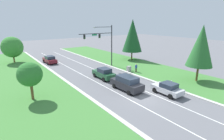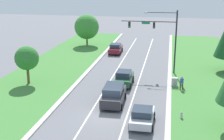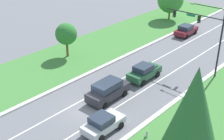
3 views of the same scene
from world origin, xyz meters
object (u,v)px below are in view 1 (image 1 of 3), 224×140
object	(u,v)px
forest_sedan	(104,73)
oak_near_left_tree	(12,47)
charcoal_suv	(127,83)
conifer_far_right_tree	(132,36)
oak_far_left_tree	(30,74)
traffic_signal_mast	(104,40)
silver_sedan	(167,88)
utility_cabinet	(129,69)
pedestrian	(136,68)
burgundy_sedan	(50,60)
fire_hydrant	(171,83)
conifer_near_right_tree	(201,46)

from	to	relation	value
forest_sedan	oak_near_left_tree	xyz separation A→B (m)	(-10.52, 21.86, 2.74)
forest_sedan	charcoal_suv	size ratio (longest dim) A/B	0.91
conifer_far_right_tree	oak_near_left_tree	bearing A→B (deg)	150.58
charcoal_suv	oak_far_left_tree	world-z (taller)	oak_far_left_tree
traffic_signal_mast	silver_sedan	distance (m)	17.23
charcoal_suv	silver_sedan	bearing A→B (deg)	-53.32
charcoal_suv	utility_cabinet	bearing A→B (deg)	45.49
charcoal_suv	pedestrian	distance (m)	8.94
traffic_signal_mast	oak_near_left_tree	size ratio (longest dim) A/B	1.43
burgundy_sedan	charcoal_suv	bearing A→B (deg)	-82.21
oak_near_left_tree	traffic_signal_mast	bearing A→B (deg)	-47.34
pedestrian	fire_hydrant	distance (m)	7.98
conifer_far_right_tree	silver_sedan	bearing A→B (deg)	-119.42
burgundy_sedan	oak_near_left_tree	xyz separation A→B (m)	(-6.57, 5.29, 2.81)
utility_cabinet	pedestrian	distance (m)	1.44
charcoal_suv	oak_far_left_tree	xyz separation A→B (m)	(-11.48, 4.34, 2.24)
silver_sedan	utility_cabinet	bearing A→B (deg)	75.99
burgundy_sedan	charcoal_suv	world-z (taller)	charcoal_suv
conifer_near_right_tree	oak_far_left_tree	xyz separation A→B (m)	(-22.95, 8.19, -2.44)
silver_sedan	oak_near_left_tree	bearing A→B (deg)	113.63
burgundy_sedan	oak_near_left_tree	world-z (taller)	oak_near_left_tree
conifer_far_right_tree	conifer_near_right_tree	bearing A→B (deg)	-97.55
silver_sedan	pedestrian	xyz separation A→B (m)	(3.66, 9.83, 0.12)
forest_sedan	conifer_far_right_tree	world-z (taller)	conifer_far_right_tree
charcoal_suv	conifer_near_right_tree	xyz separation A→B (m)	(11.47, -3.85, 4.68)
traffic_signal_mast	oak_far_left_tree	size ratio (longest dim) A/B	1.81
traffic_signal_mast	silver_sedan	xyz separation A→B (m)	(-0.80, -16.52, -4.85)
traffic_signal_mast	burgundy_sedan	world-z (taller)	traffic_signal_mast
fire_hydrant	conifer_near_right_tree	distance (m)	7.22
charcoal_suv	utility_cabinet	size ratio (longest dim) A/B	4.56
silver_sedan	charcoal_suv	xyz separation A→B (m)	(-3.38, 4.31, 0.21)
forest_sedan	fire_hydrant	size ratio (longest dim) A/B	6.59
oak_near_left_tree	oak_far_left_tree	bearing A→B (deg)	-92.73
oak_near_left_tree	conifer_far_right_tree	size ratio (longest dim) A/B	0.61
forest_sedan	utility_cabinet	distance (m)	6.10
charcoal_suv	oak_far_left_tree	size ratio (longest dim) A/B	1.07
forest_sedan	conifer_far_right_tree	distance (m)	16.76
traffic_signal_mast	pedestrian	xyz separation A→B (m)	(2.86, -6.69, -4.73)
pedestrian	oak_near_left_tree	distance (m)	28.53
silver_sedan	charcoal_suv	bearing A→B (deg)	128.64
charcoal_suv	fire_hydrant	world-z (taller)	charcoal_suv
fire_hydrant	forest_sedan	bearing A→B (deg)	128.03
traffic_signal_mast	fire_hydrant	bearing A→B (deg)	-79.64
traffic_signal_mast	oak_near_left_tree	distance (m)	21.54
burgundy_sedan	fire_hydrant	bearing A→B (deg)	-68.74
silver_sedan	oak_near_left_tree	size ratio (longest dim) A/B	0.69
forest_sedan	charcoal_suv	xyz separation A→B (m)	(-0.17, -6.11, 0.11)
burgundy_sedan	oak_far_left_tree	world-z (taller)	oak_far_left_tree
charcoal_suv	utility_cabinet	world-z (taller)	charcoal_suv
traffic_signal_mast	conifer_near_right_tree	world-z (taller)	conifer_near_right_tree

